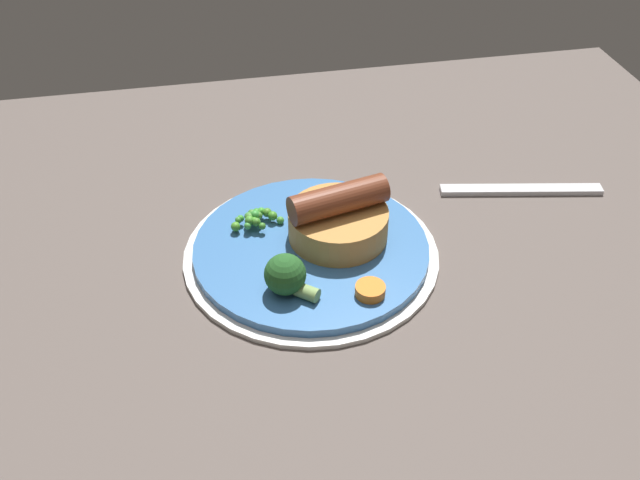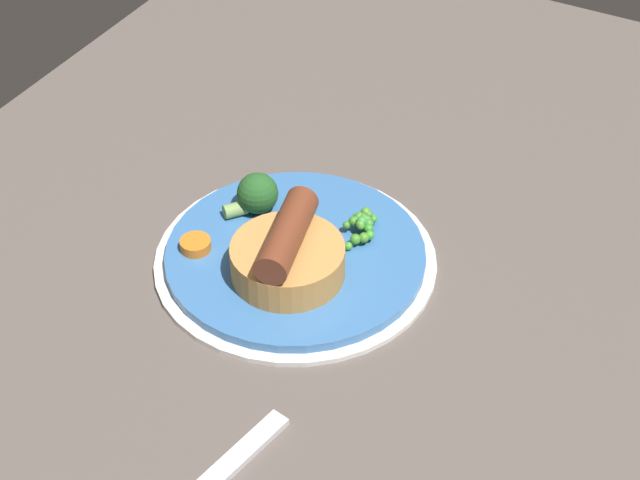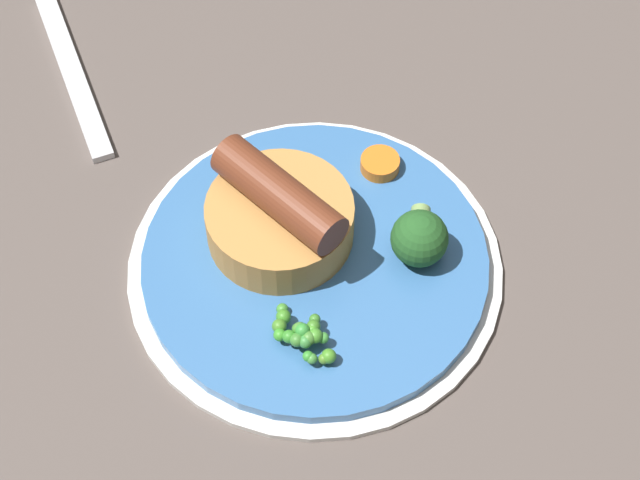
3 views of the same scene
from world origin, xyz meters
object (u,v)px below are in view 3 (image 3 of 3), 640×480
at_px(dinner_plate, 312,266).
at_px(pea_pile, 303,335).
at_px(carrot_slice_2, 380,164).
at_px(fork, 73,74).
at_px(sausage_pudding, 280,215).
at_px(broccoli_floret_near, 419,237).

xyz_separation_m(dinner_plate, pea_pile, (-0.05, 0.04, 0.02)).
xyz_separation_m(carrot_slice_2, fork, (0.21, 0.14, -0.02)).
bearing_deg(fork, dinner_plate, -155.87).
xyz_separation_m(dinner_plate, sausage_pudding, (0.03, 0.01, 0.03)).
relative_size(sausage_pudding, carrot_slice_2, 3.68).
bearing_deg(pea_pile, sausage_pudding, -21.78).
bearing_deg(pea_pile, carrot_slice_2, -53.21).
relative_size(pea_pile, fork, 0.29).
xyz_separation_m(dinner_plate, carrot_slice_2, (0.04, -0.08, 0.01)).
relative_size(dinner_plate, broccoli_floret_near, 5.14).
distance_m(broccoli_floret_near, carrot_slice_2, 0.08).
height_order(pea_pile, carrot_slice_2, pea_pile).
bearing_deg(sausage_pudding, dinner_plate, -0.14).
distance_m(sausage_pudding, pea_pile, 0.09).
bearing_deg(pea_pile, fork, 4.15).
relative_size(dinner_plate, pea_pile, 4.77).
bearing_deg(sausage_pudding, pea_pile, -35.06).
bearing_deg(dinner_plate, fork, 13.54).
height_order(sausage_pudding, fork, sausage_pudding).
bearing_deg(broccoli_floret_near, pea_pile, -41.69).
relative_size(broccoli_floret_near, fork, 0.27).
distance_m(dinner_plate, sausage_pudding, 0.04).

